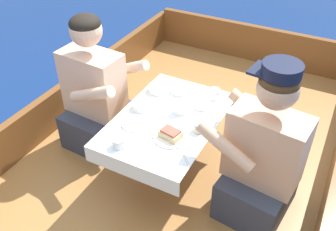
% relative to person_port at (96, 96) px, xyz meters
% --- Properties ---
extents(ground_plane, '(60.00, 60.00, 0.00)m').
position_rel_person_port_xyz_m(ground_plane, '(0.59, -0.17, -0.68)').
color(ground_plane, navy).
extents(boat_deck, '(2.02, 3.79, 0.30)m').
position_rel_person_port_xyz_m(boat_deck, '(0.59, -0.17, -0.53)').
color(boat_deck, '#9E6B38').
rests_on(boat_deck, ground_plane).
extents(gunwale_port, '(0.06, 3.79, 0.30)m').
position_rel_person_port_xyz_m(gunwale_port, '(-0.39, -0.17, -0.23)').
color(gunwale_port, brown).
rests_on(gunwale_port, boat_deck).
extents(gunwale_starboard, '(0.06, 3.79, 0.30)m').
position_rel_person_port_xyz_m(gunwale_starboard, '(1.57, -0.17, -0.23)').
color(gunwale_starboard, brown).
rests_on(gunwale_starboard, boat_deck).
extents(bow_coaming, '(1.90, 0.06, 0.35)m').
position_rel_person_port_xyz_m(bow_coaming, '(0.59, 1.70, -0.21)').
color(bow_coaming, brown).
rests_on(bow_coaming, boat_deck).
extents(cockpit_table, '(0.58, 0.87, 0.44)m').
position_rel_person_port_xyz_m(cockpit_table, '(0.59, -0.07, 0.01)').
color(cockpit_table, '#B2B2B7').
rests_on(cockpit_table, boat_deck).
extents(person_port, '(0.54, 0.47, 0.95)m').
position_rel_person_port_xyz_m(person_port, '(0.00, 0.00, 0.00)').
color(person_port, '#333847').
rests_on(person_port, boat_deck).
extents(person_starboard, '(0.56, 0.49, 0.97)m').
position_rel_person_port_xyz_m(person_starboard, '(1.18, -0.09, 0.01)').
color(person_starboard, '#333847').
rests_on(person_starboard, boat_deck).
extents(plate_sandwich, '(0.19, 0.19, 0.01)m').
position_rel_person_port_xyz_m(plate_sandwich, '(0.69, -0.22, 0.07)').
color(plate_sandwich, white).
rests_on(plate_sandwich, cockpit_table).
extents(plate_bread, '(0.16, 0.16, 0.01)m').
position_rel_person_port_xyz_m(plate_bread, '(0.44, -0.21, 0.07)').
color(plate_bread, white).
rests_on(plate_bread, cockpit_table).
extents(sandwich, '(0.13, 0.10, 0.05)m').
position_rel_person_port_xyz_m(sandwich, '(0.69, -0.22, 0.09)').
color(sandwich, '#E0BC7F').
rests_on(sandwich, plate_sandwich).
extents(bowl_port_near, '(0.13, 0.13, 0.04)m').
position_rel_person_port_xyz_m(bowl_port_near, '(0.52, 0.22, 0.08)').
color(bowl_port_near, white).
rests_on(bowl_port_near, cockpit_table).
extents(bowl_starboard_near, '(0.11, 0.11, 0.04)m').
position_rel_person_port_xyz_m(bowl_starboard_near, '(0.39, -0.05, 0.08)').
color(bowl_starboard_near, white).
rests_on(bowl_starboard_near, cockpit_table).
extents(bowl_center_far, '(0.13, 0.13, 0.04)m').
position_rel_person_port_xyz_m(bowl_center_far, '(0.39, 0.16, 0.08)').
color(bowl_center_far, white).
rests_on(bowl_center_far, cockpit_table).
extents(bowl_port_far, '(0.11, 0.11, 0.04)m').
position_rel_person_port_xyz_m(bowl_port_far, '(0.71, 0.14, 0.08)').
color(bowl_port_far, white).
rests_on(bowl_port_far, cockpit_table).
extents(coffee_cup_port, '(0.10, 0.07, 0.07)m').
position_rel_person_port_xyz_m(coffee_cup_port, '(0.75, 0.26, 0.10)').
color(coffee_cup_port, white).
rests_on(coffee_cup_port, cockpit_table).
extents(coffee_cup_starboard, '(0.11, 0.08, 0.07)m').
position_rel_person_port_xyz_m(coffee_cup_starboard, '(0.63, 0.02, 0.10)').
color(coffee_cup_starboard, white).
rests_on(coffee_cup_starboard, cockpit_table).
extents(coffee_cup_center, '(0.10, 0.07, 0.05)m').
position_rel_person_port_xyz_m(coffee_cup_center, '(0.47, -0.41, 0.09)').
color(coffee_cup_center, white).
rests_on(coffee_cup_center, cockpit_table).
extents(tin_can, '(0.07, 0.07, 0.05)m').
position_rel_person_port_xyz_m(tin_can, '(0.80, -0.09, 0.09)').
color(tin_can, silver).
rests_on(tin_can, cockpit_table).
extents(utensil_knife_port, '(0.12, 0.13, 0.00)m').
position_rel_person_port_xyz_m(utensil_knife_port, '(0.80, -0.30, 0.06)').
color(utensil_knife_port, silver).
rests_on(utensil_knife_port, cockpit_table).
extents(utensil_spoon_port, '(0.06, 0.17, 0.01)m').
position_rel_person_port_xyz_m(utensil_spoon_port, '(0.70, -0.02, 0.06)').
color(utensil_spoon_port, silver).
rests_on(utensil_spoon_port, cockpit_table).
extents(utensil_knife_starboard, '(0.16, 0.07, 0.00)m').
position_rel_person_port_xyz_m(utensil_knife_starboard, '(0.54, -0.29, 0.06)').
color(utensil_knife_starboard, silver).
rests_on(utensil_knife_starboard, cockpit_table).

